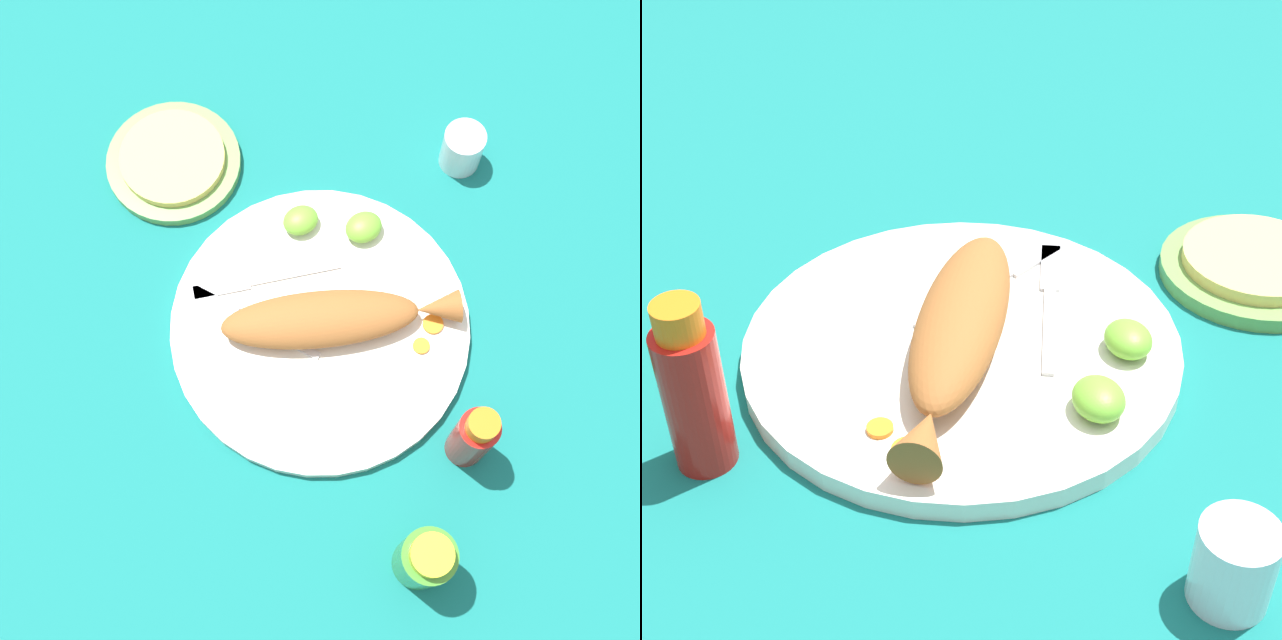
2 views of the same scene
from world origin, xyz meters
TOP-DOWN VIEW (x-y plane):
  - ground_plane at (0.00, 0.00)m, footprint 4.00×4.00m
  - main_plate at (0.00, 0.00)m, footprint 0.37×0.37m
  - fried_fish at (-0.01, 0.01)m, footprint 0.29×0.16m
  - fork_near at (0.08, -0.05)m, footprint 0.11×0.16m
  - fork_far at (0.04, -0.09)m, footprint 0.18×0.07m
  - carrot_slice_near at (-0.09, 0.08)m, footprint 0.02×0.02m
  - carrot_slice_mid at (-0.12, 0.07)m, footprint 0.03×0.03m
  - lime_wedge_main at (-0.11, -0.08)m, footprint 0.05×0.04m
  - lime_wedge_side at (-0.04, -0.13)m, footprint 0.05×0.04m
  - hot_sauce_bottle_red at (-0.08, 0.21)m, footprint 0.05×0.05m
  - hot_sauce_bottle_green at (0.04, 0.30)m, footprint 0.06×0.06m
  - salt_cup at (-0.27, -0.12)m, footprint 0.05×0.05m
  - tortilla_plate at (0.06, -0.29)m, footprint 0.18×0.18m
  - tortilla_stack at (0.06, -0.29)m, footprint 0.14×0.14m

SIDE VIEW (x-z plane):
  - ground_plane at x=0.00m, z-range 0.00..0.00m
  - tortilla_plate at x=0.06m, z-range 0.00..0.01m
  - main_plate at x=0.00m, z-range 0.00..0.02m
  - fork_near at x=0.08m, z-range 0.02..0.02m
  - fork_far at x=0.04m, z-range 0.02..0.02m
  - carrot_slice_near at x=-0.09m, z-range 0.02..0.02m
  - carrot_slice_mid at x=-0.12m, z-range 0.02..0.02m
  - tortilla_stack at x=0.06m, z-range 0.01..0.03m
  - salt_cup at x=-0.27m, z-range 0.00..0.06m
  - lime_wedge_side at x=-0.04m, z-range 0.02..0.04m
  - lime_wedge_main at x=-0.11m, z-range 0.02..0.04m
  - fried_fish at x=-0.01m, z-range 0.02..0.06m
  - hot_sauce_bottle_red at x=-0.08m, z-range 0.00..0.14m
  - hot_sauce_bottle_green at x=0.04m, z-range 0.00..0.15m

